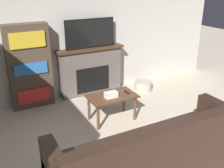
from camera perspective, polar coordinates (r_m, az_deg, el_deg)
wall_back at (r=5.51m, az=-6.80°, el=11.35°), size 6.70×0.06×2.70m
fireplace at (r=5.64m, az=-4.64°, el=2.91°), size 1.45×0.28×1.02m
tv at (r=5.41m, az=-4.82°, el=10.91°), size 1.06×0.03×0.59m
couch at (r=3.41m, az=9.33°, el=-15.28°), size 2.59×0.87×0.93m
coffee_table at (r=4.58m, az=0.00°, el=-3.35°), size 0.84×0.50×0.47m
tissue_box at (r=4.45m, az=-0.21°, el=-2.33°), size 0.22×0.12×0.10m
remote_control at (r=4.65m, az=3.26°, el=-1.77°), size 0.04×0.15×0.02m
bookshelf at (r=5.19m, az=-17.54°, el=3.60°), size 0.79×0.29×1.61m
storage_basket at (r=5.95m, az=6.79°, el=-0.35°), size 0.40×0.40×0.21m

